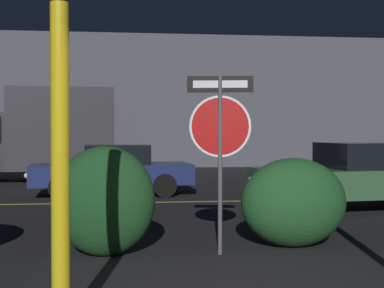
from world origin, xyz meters
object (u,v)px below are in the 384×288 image
object	(u,v)px
stop_sign	(220,128)
hedge_bush_2	(105,201)
hedge_bush_3	(294,202)
passing_car_2	(113,170)
delivery_truck	(32,133)
passing_car_3	(363,176)
yellow_pole_left	(60,169)

from	to	relation	value
stop_sign	hedge_bush_2	world-z (taller)	stop_sign
hedge_bush_2	hedge_bush_3	size ratio (longest dim) A/B	0.96
stop_sign	passing_car_2	bearing A→B (deg)	113.26
stop_sign	delivery_truck	world-z (taller)	delivery_truck
hedge_bush_2	passing_car_3	world-z (taller)	hedge_bush_2
hedge_bush_2	delivery_truck	size ratio (longest dim) A/B	0.26
hedge_bush_3	passing_car_3	size ratio (longest dim) A/B	0.32
stop_sign	passing_car_2	xyz separation A→B (m)	(-1.69, 7.16, -1.04)
stop_sign	delivery_truck	bearing A→B (deg)	121.48
hedge_bush_2	passing_car_2	xyz separation A→B (m)	(-0.15, 7.08, -0.07)
passing_car_3	delivery_truck	world-z (taller)	delivery_truck
stop_sign	yellow_pole_left	size ratio (longest dim) A/B	0.89
delivery_truck	yellow_pole_left	bearing A→B (deg)	-172.54
hedge_bush_2	delivery_truck	distance (m)	11.88
passing_car_3	hedge_bush_2	bearing A→B (deg)	120.15
passing_car_2	passing_car_3	distance (m)	6.35
passing_car_2	stop_sign	bearing A→B (deg)	-172.10
stop_sign	hedge_bush_2	distance (m)	1.83
hedge_bush_2	delivery_truck	bearing A→B (deg)	104.66
hedge_bush_3	yellow_pole_left	bearing A→B (deg)	-133.64
delivery_truck	stop_sign	bearing A→B (deg)	-162.14
hedge_bush_2	passing_car_2	world-z (taller)	hedge_bush_2
yellow_pole_left	delivery_truck	world-z (taller)	delivery_truck
yellow_pole_left	passing_car_2	size ratio (longest dim) A/B	0.62
stop_sign	passing_car_3	xyz separation A→B (m)	(3.78, 3.93, -1.00)
yellow_pole_left	hedge_bush_3	distance (m)	4.24
passing_car_2	passing_car_3	size ratio (longest dim) A/B	0.91
hedge_bush_3	delivery_truck	xyz separation A→B (m)	(-5.67, 11.19, 0.99)
yellow_pole_left	hedge_bush_3	world-z (taller)	yellow_pole_left
hedge_bush_3	delivery_truck	world-z (taller)	delivery_truck
stop_sign	hedge_bush_3	bearing A→B (deg)	27.44
yellow_pole_left	hedge_bush_3	bearing A→B (deg)	46.36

